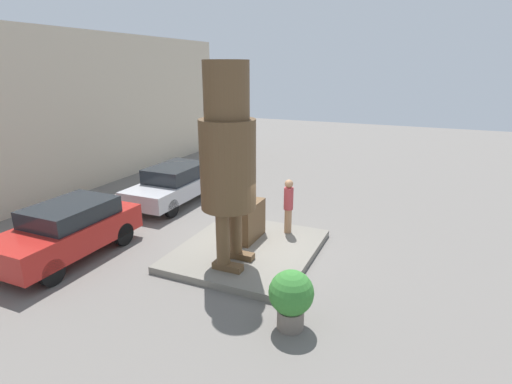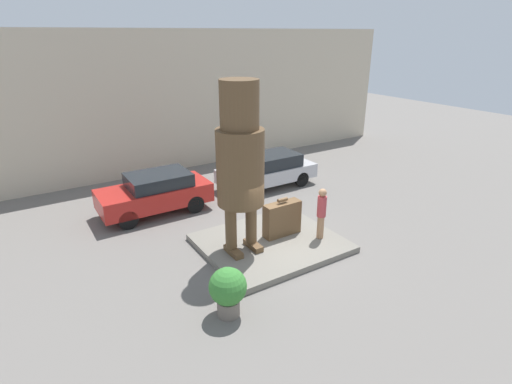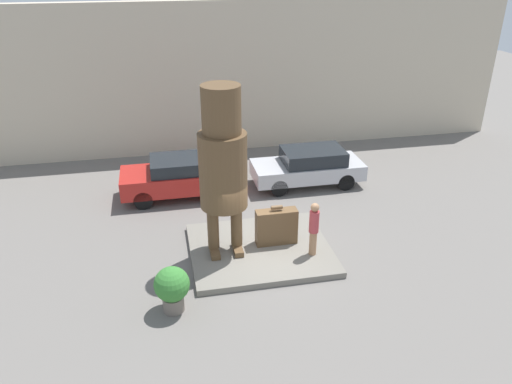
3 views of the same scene
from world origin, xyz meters
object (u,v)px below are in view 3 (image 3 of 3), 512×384
Objects in this scene: statue_figure at (223,160)px; giant_suitcase at (276,227)px; tourist at (314,227)px; planter_pot at (172,287)px; parked_car_silver at (309,166)px; parked_car_red at (178,176)px.

giant_suitcase is at bearing 4.60° from statue_figure.
tourist is 4.68m from planter_pot.
tourist is 5.58m from parked_car_silver.
giant_suitcase is 0.32× the size of parked_car_red.
giant_suitcase is 4.22m from planter_pot.
statue_figure is 1.24× the size of parked_car_red.
tourist reaches higher than parked_car_silver.
parked_car_red is at bearing 125.41° from tourist.
parked_car_silver is at bearing 49.82° from planter_pot.
tourist is at bearing 74.33° from parked_car_silver.
tourist is at bearing -42.62° from giant_suitcase.
parked_car_red is 6.95m from planter_pot.
parked_car_silver is (2.45, 4.49, 0.02)m from giant_suitcase.
parked_car_silver is 3.38× the size of planter_pot.
statue_figure is at bearing 53.11° from planter_pot.
parked_car_red is (-3.79, 5.33, -0.31)m from tourist.
planter_pot is at bearing -126.89° from statue_figure.
statue_figure is 6.67m from parked_car_silver.
parked_car_silver is at bearing 48.27° from statue_figure.
planter_pot is at bearing -159.93° from tourist.
statue_figure is 3.44m from tourist.
planter_pot is (-4.37, -1.60, -0.41)m from tourist.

